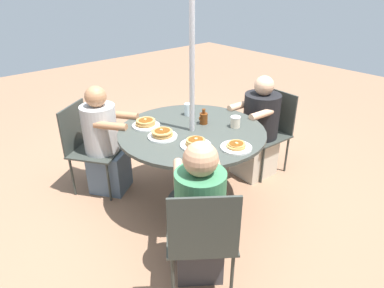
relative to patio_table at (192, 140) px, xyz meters
name	(u,v)px	position (x,y,z in m)	size (l,w,h in m)	color
ground_plane	(192,200)	(0.00, 0.00, -0.66)	(12.00, 12.00, 0.00)	#8C664C
patio_table	(192,140)	(0.00, 0.00, 0.00)	(1.32, 1.32, 0.76)	#383D38
umbrella_pole	(192,99)	(0.00, 0.00, 0.39)	(0.05, 0.05, 2.10)	#ADADB2
patio_chair_north	(88,143)	(0.61, -0.87, -0.16)	(0.64, 0.64, 0.89)	#333833
diner_north	(104,145)	(0.51, -0.73, -0.16)	(0.53, 0.57, 1.10)	slate
patio_chair_east	(202,234)	(0.65, 0.84, -0.16)	(0.64, 0.64, 0.89)	#333833
diner_east	(200,217)	(0.54, 0.70, -0.16)	(0.57, 0.59, 1.09)	#3D3D42
patio_chair_south	(269,127)	(-1.06, 0.07, -0.16)	(0.49, 0.49, 0.89)	#333833
diner_south	(258,132)	(-0.88, 0.06, -0.17)	(0.52, 0.40, 1.10)	beige
pancake_plate_a	(162,134)	(0.28, -0.06, 0.13)	(0.25, 0.25, 0.07)	white
pancake_plate_b	(196,143)	(0.18, 0.25, 0.12)	(0.25, 0.25, 0.07)	white
pancake_plate_c	(146,124)	(0.26, -0.34, 0.12)	(0.25, 0.25, 0.07)	white
pancake_plate_d	(236,147)	(-0.03, 0.50, 0.12)	(0.25, 0.25, 0.06)	white
syrup_bottle	(204,118)	(-0.18, -0.04, 0.15)	(0.10, 0.08, 0.14)	#602D0F
coffee_cup	(235,122)	(-0.34, 0.21, 0.15)	(0.09, 0.09, 0.10)	beige
drinking_glass_a	(188,109)	(-0.21, -0.30, 0.16)	(0.08, 0.08, 0.12)	silver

